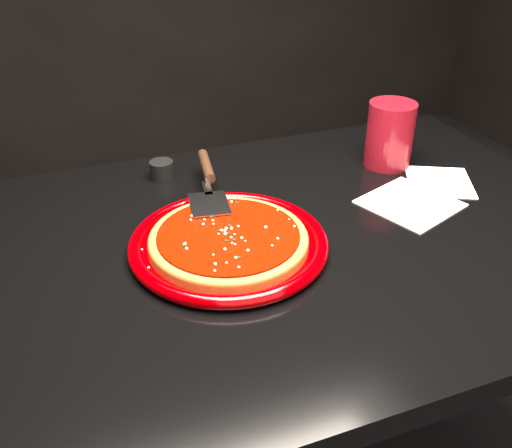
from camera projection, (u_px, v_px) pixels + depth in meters
The scene contains 12 objects.
table at pixel (272, 389), 1.18m from camera, with size 1.20×0.80×0.75m, color black.
plate at pixel (229, 244), 0.94m from camera, with size 0.33×0.33×0.02m, color #710001.
pizza_crust at pixel (229, 242), 0.94m from camera, with size 0.26×0.26×0.01m, color brown.
pizza_crust_rim at pixel (228, 238), 0.94m from camera, with size 0.26×0.26×0.02m, color brown.
pizza_sauce at pixel (228, 236), 0.93m from camera, with size 0.23×0.23×0.01m, color #740F00.
parmesan_dusting at pixel (228, 233), 0.93m from camera, with size 0.23×0.23×0.01m, color beige, non-canonical shape.
basil_flecks at pixel (228, 233), 0.93m from camera, with size 0.21×0.21×0.00m, color black, non-canonical shape.
pizza_server at pixel (209, 182), 1.07m from camera, with size 0.08×0.29×0.02m, color silver, non-canonical shape.
cup at pixel (390, 135), 1.19m from camera, with size 0.10×0.10×0.14m, color maroon.
napkin_a at pixel (410, 203), 1.08m from camera, with size 0.15×0.15×0.00m, color silver.
napkin_b at pixel (439, 182), 1.16m from camera, with size 0.12×0.13×0.00m, color silver.
ramekin at pixel (162, 170), 1.16m from camera, with size 0.05×0.05×0.04m, color black.
Camera 1 is at (-0.33, -0.76, 1.28)m, focal length 40.00 mm.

